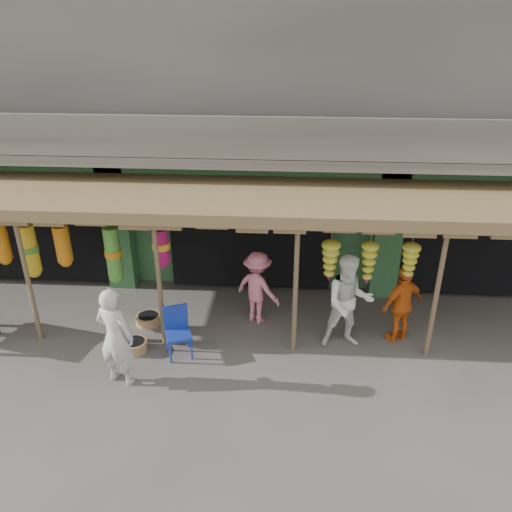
# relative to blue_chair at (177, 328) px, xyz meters

# --- Properties ---
(ground) EXTENTS (80.00, 80.00, 0.00)m
(ground) POSITION_rel_blue_chair_xyz_m (1.16, 0.45, -0.53)
(ground) COLOR #514C47
(ground) RESTS_ON ground
(building) EXTENTS (16.40, 6.80, 7.00)m
(building) POSITION_rel_blue_chair_xyz_m (1.16, 5.32, 2.84)
(building) COLOR gray
(building) RESTS_ON ground
(awning) EXTENTS (14.00, 2.70, 2.79)m
(awning) POSITION_rel_blue_chair_xyz_m (1.00, 1.26, 2.05)
(awning) COLOR brown
(awning) RESTS_ON ground
(blue_chair) EXTENTS (0.59, 0.60, 0.96)m
(blue_chair) POSITION_rel_blue_chair_xyz_m (0.00, 0.00, 0.00)
(blue_chair) COLOR #17319A
(blue_chair) RESTS_ON ground
(basket_mid) EXTENTS (0.66, 0.66, 0.19)m
(basket_mid) POSITION_rel_blue_chair_xyz_m (-0.84, 0.92, -0.44)
(basket_mid) COLOR olive
(basket_mid) RESTS_ON ground
(basket_right) EXTENTS (0.56, 0.56, 0.21)m
(basket_right) POSITION_rel_blue_chair_xyz_m (-0.84, -0.02, -0.43)
(basket_right) COLOR #9A7D48
(basket_right) RESTS_ON ground
(person_front) EXTENTS (0.77, 0.62, 1.83)m
(person_front) POSITION_rel_blue_chair_xyz_m (-0.84, -0.88, 0.38)
(person_front) COLOR beige
(person_front) RESTS_ON ground
(person_right) EXTENTS (1.00, 0.81, 1.91)m
(person_right) POSITION_rel_blue_chair_xyz_m (3.16, 0.47, 0.42)
(person_right) COLOR white
(person_right) RESTS_ON ground
(person_vendor) EXTENTS (1.00, 0.82, 1.59)m
(person_vendor) POSITION_rel_blue_chair_xyz_m (4.21, 0.72, 0.26)
(person_vendor) COLOR orange
(person_vendor) RESTS_ON ground
(person_shopper) EXTENTS (1.16, 1.02, 1.56)m
(person_shopper) POSITION_rel_blue_chair_xyz_m (1.41, 1.21, 0.25)
(person_shopper) COLOR pink
(person_shopper) RESTS_ON ground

